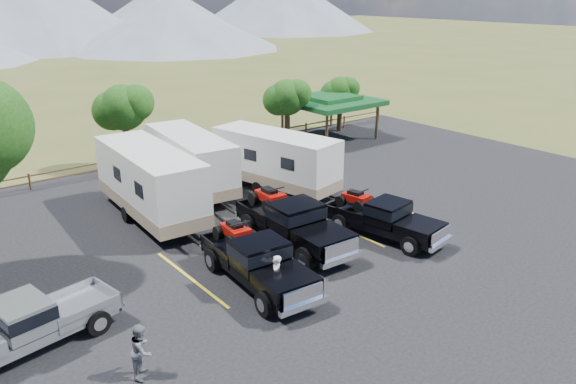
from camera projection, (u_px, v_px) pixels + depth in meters
ground at (374, 272)px, 22.26m from camera, size 320.00×320.00×0.00m
asphalt_lot at (324, 246)px, 24.47m from camera, size 44.00×34.00×0.04m
stall_lines at (309, 238)px, 25.20m from camera, size 12.12×5.50×0.01m
tree_ne_a at (287, 98)px, 38.85m from camera, size 3.11×2.92×4.76m
tree_ne_b at (340, 91)px, 43.20m from camera, size 2.77×2.59×4.27m
tree_north at (123, 108)px, 33.80m from camera, size 3.46×3.24×5.25m
rail_fence at (190, 150)px, 36.87m from camera, size 36.12×0.12×1.00m
pavilion at (330, 101)px, 41.42m from camera, size 6.20×6.20×3.22m
rig_left at (256, 260)px, 21.05m from camera, size 2.55×6.27×2.05m
rig_center at (292, 221)px, 24.30m from camera, size 2.59×6.69×2.20m
rig_right at (383, 217)px, 25.13m from camera, size 2.75×5.94×1.91m
trailer_left at (150, 183)px, 26.81m from camera, size 3.02×9.97×3.46m
trailer_center at (191, 162)px, 30.48m from camera, size 3.24×9.32×3.22m
trailer_right at (275, 161)px, 30.71m from camera, size 3.93×9.28×3.22m
pickup_silver at (29, 323)px, 17.22m from camera, size 5.92×2.75×1.71m
person_a at (276, 277)px, 20.05m from camera, size 0.73×0.71×1.69m
person_b at (142, 350)px, 16.02m from camera, size 1.00×1.03×1.67m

